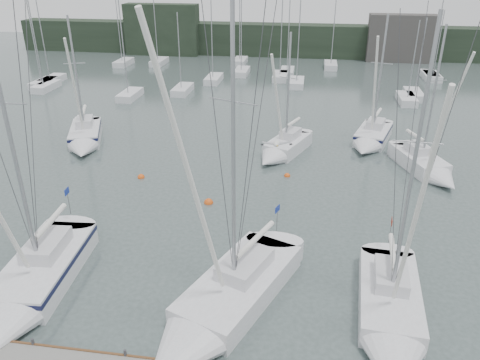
# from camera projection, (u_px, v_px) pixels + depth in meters

# --- Properties ---
(ground) EXTENTS (160.00, 160.00, 0.00)m
(ground) POSITION_uv_depth(u_px,v_px,m) (198.00, 302.00, 22.31)
(ground) COLOR #404E4C
(ground) RESTS_ON ground
(far_treeline) EXTENTS (90.00, 4.00, 5.00)m
(far_treeline) POSITION_uv_depth(u_px,v_px,m) (284.00, 40.00, 76.50)
(far_treeline) COLOR black
(far_treeline) RESTS_ON ground
(far_building_left) EXTENTS (12.00, 3.00, 8.00)m
(far_building_left) POSITION_uv_depth(u_px,v_px,m) (162.00, 30.00, 76.77)
(far_building_left) COLOR black
(far_building_left) RESTS_ON ground
(far_building_right) EXTENTS (10.00, 3.00, 7.00)m
(far_building_right) POSITION_uv_depth(u_px,v_px,m) (401.00, 38.00, 71.85)
(far_building_right) COLOR #403D3B
(far_building_right) RESTS_ON ground
(mast_forest) EXTENTS (56.50, 25.46, 14.37)m
(mast_forest) POSITION_uv_depth(u_px,v_px,m) (250.00, 78.00, 61.25)
(mast_forest) COLOR silver
(mast_forest) RESTS_ON ground
(sailboat_near_left) EXTENTS (3.71, 10.38, 15.76)m
(sailboat_near_left) POSITION_uv_depth(u_px,v_px,m) (27.00, 291.00, 22.11)
(sailboat_near_left) COLOR silver
(sailboat_near_left) RESTS_ON ground
(sailboat_near_center) EXTENTS (6.82, 10.94, 16.71)m
(sailboat_near_center) POSITION_uv_depth(u_px,v_px,m) (213.00, 315.00, 20.73)
(sailboat_near_center) COLOR silver
(sailboat_near_center) RESTS_ON ground
(sailboat_near_right) EXTENTS (3.40, 9.31, 14.21)m
(sailboat_near_right) POSITION_uv_depth(u_px,v_px,m) (391.00, 324.00, 20.26)
(sailboat_near_right) COLOR silver
(sailboat_near_right) RESTS_ON ground
(sailboat_mid_a) EXTENTS (5.16, 8.30, 11.49)m
(sailboat_mid_a) POSITION_uv_depth(u_px,v_px,m) (84.00, 139.00, 40.56)
(sailboat_mid_a) COLOR silver
(sailboat_mid_a) RESTS_ON ground
(sailboat_mid_c) EXTENTS (4.68, 7.18, 10.48)m
(sailboat_mid_c) POSITION_uv_depth(u_px,v_px,m) (281.00, 150.00, 38.31)
(sailboat_mid_c) COLOR silver
(sailboat_mid_c) RESTS_ON ground
(sailboat_mid_d) EXTENTS (4.48, 7.49, 11.64)m
(sailboat_mid_d) POSITION_uv_depth(u_px,v_px,m) (370.00, 139.00, 40.49)
(sailboat_mid_d) COLOR silver
(sailboat_mid_d) RESTS_ON ground
(sailboat_mid_e) EXTENTS (4.66, 7.60, 11.53)m
(sailboat_mid_e) POSITION_uv_depth(u_px,v_px,m) (429.00, 168.00, 35.07)
(sailboat_mid_e) COLOR silver
(sailboat_mid_e) RESTS_ON ground
(buoy_a) EXTENTS (0.62, 0.62, 0.62)m
(buoy_a) POSITION_uv_depth(u_px,v_px,m) (209.00, 203.00, 31.27)
(buoy_a) COLOR #DD5013
(buoy_a) RESTS_ON ground
(buoy_b) EXTENTS (0.47, 0.47, 0.47)m
(buoy_b) POSITION_uv_depth(u_px,v_px,m) (287.00, 176.00, 35.09)
(buoy_b) COLOR #DD5013
(buoy_b) RESTS_ON ground
(buoy_c) EXTENTS (0.53, 0.53, 0.53)m
(buoy_c) POSITION_uv_depth(u_px,v_px,m) (141.00, 177.00, 34.86)
(buoy_c) COLOR #DD5013
(buoy_c) RESTS_ON ground
(seagull) EXTENTS (1.12, 0.52, 0.22)m
(seagull) POSITION_uv_depth(u_px,v_px,m) (276.00, 144.00, 17.95)
(seagull) COLOR silver
(seagull) RESTS_ON ground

